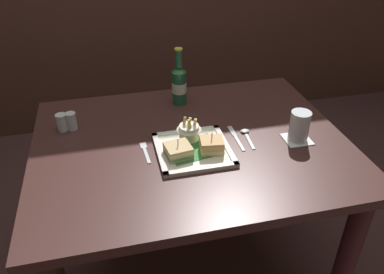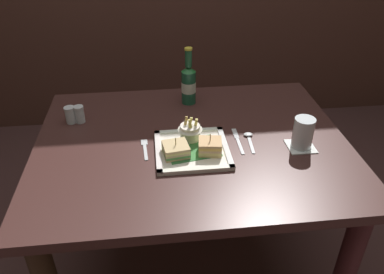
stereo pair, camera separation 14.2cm
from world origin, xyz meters
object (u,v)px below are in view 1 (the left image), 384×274
object	(u,v)px
sandwich_half_left	(178,151)
knife	(236,137)
sandwich_half_right	(212,145)
spoon	(246,134)
beer_bottle	(179,84)
fork	(145,151)
square_plate	(193,150)
pepper_shaker	(72,122)
salt_shaker	(62,123)
fries_cup	(189,130)
dining_table	(191,167)
water_glass	(299,128)

from	to	relation	value
sandwich_half_left	knife	distance (m)	0.26
sandwich_half_right	spoon	bearing A→B (deg)	27.95
sandwich_half_right	beer_bottle	world-z (taller)	beer_bottle
sandwich_half_left	fork	xyz separation A→B (m)	(-0.11, 0.07, -0.03)
square_plate	pepper_shaker	size ratio (longest dim) A/B	3.70
knife	pepper_shaker	bearing A→B (deg)	161.24
sandwich_half_left	salt_shaker	distance (m)	0.50
square_plate	beer_bottle	world-z (taller)	beer_bottle
pepper_shaker	beer_bottle	bearing A→B (deg)	14.75
salt_shaker	fries_cup	bearing A→B (deg)	-22.89
square_plate	sandwich_half_right	world-z (taller)	sandwich_half_right
dining_table	salt_shaker	distance (m)	0.54
beer_bottle	pepper_shaker	xyz separation A→B (m)	(-0.46, -0.12, -0.06)
sandwich_half_left	spoon	bearing A→B (deg)	16.99
water_glass	fork	world-z (taller)	water_glass
spoon	pepper_shaker	xyz separation A→B (m)	(-0.66, 0.20, 0.03)
fork	pepper_shaker	xyz separation A→B (m)	(-0.26, 0.23, 0.03)
sandwich_half_right	fork	size ratio (longest dim) A/B	0.68
spoon	sandwich_half_right	bearing A→B (deg)	-152.05
sandwich_half_right	water_glass	size ratio (longest dim) A/B	0.78
knife	spoon	world-z (taller)	spoon
water_glass	knife	size ratio (longest dim) A/B	0.66
water_glass	fork	distance (m)	0.58
knife	salt_shaker	size ratio (longest dim) A/B	2.50
fries_cup	water_glass	bearing A→B (deg)	-11.43
beer_bottle	spoon	world-z (taller)	beer_bottle
knife	dining_table	bearing A→B (deg)	175.11
dining_table	fork	xyz separation A→B (m)	(-0.18, -0.03, 0.13)
sandwich_half_right	knife	size ratio (longest dim) A/B	0.51
square_plate	sandwich_half_right	distance (m)	0.07
sandwich_half_right	square_plate	bearing A→B (deg)	155.89
sandwich_half_right	spoon	size ratio (longest dim) A/B	0.66
fries_cup	water_glass	distance (m)	0.41
water_glass	spoon	size ratio (longest dim) A/B	0.85
fries_cup	water_glass	xyz separation A→B (m)	(0.41, -0.08, 0.00)
beer_bottle	fork	distance (m)	0.41
spoon	salt_shaker	size ratio (longest dim) A/B	1.94
sandwich_half_left	knife	size ratio (longest dim) A/B	0.56
pepper_shaker	sandwich_half_right	bearing A→B (deg)	-30.43
beer_bottle	water_glass	size ratio (longest dim) A/B	2.19
pepper_shaker	water_glass	bearing A→B (deg)	-18.47
dining_table	sandwich_half_right	world-z (taller)	sandwich_half_right
dining_table	beer_bottle	size ratio (longest dim) A/B	4.66
square_plate	fork	xyz separation A→B (m)	(-0.17, 0.04, -0.00)
dining_table	water_glass	size ratio (longest dim) A/B	10.19
water_glass	pepper_shaker	bearing A→B (deg)	161.53
square_plate	knife	bearing A→B (deg)	16.56
square_plate	water_glass	bearing A→B (deg)	-2.44
square_plate	spoon	size ratio (longest dim) A/B	1.95
beer_bottle	water_glass	xyz separation A→B (m)	(0.38, -0.40, -0.04)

